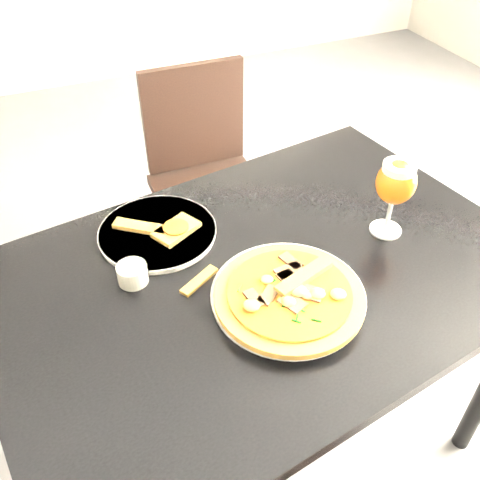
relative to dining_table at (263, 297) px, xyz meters
name	(u,v)px	position (x,y,z in m)	size (l,w,h in m)	color
ground	(332,448)	(0.21, -0.11, -0.66)	(6.00, 6.00, 0.00)	#575659
dining_table	(263,297)	(0.00, 0.00, 0.00)	(1.31, 0.98, 0.75)	black
chair_far	(206,176)	(0.15, 0.80, -0.19)	(0.40, 0.40, 0.85)	black
plate_main	(288,296)	(0.01, -0.10, 0.10)	(0.32, 0.32, 0.02)	white
pizza	(290,294)	(0.00, -0.11, 0.12)	(0.31, 0.31, 0.03)	brown
plate_second	(158,232)	(-0.18, 0.21, 0.10)	(0.28, 0.28, 0.01)	white
crust_scraps	(164,228)	(-0.17, 0.20, 0.11)	(0.20, 0.15, 0.02)	brown
loose_crust	(199,281)	(-0.15, 0.02, 0.09)	(0.10, 0.02, 0.01)	brown
sauce_cup	(132,273)	(-0.28, 0.08, 0.11)	(0.07, 0.07, 0.04)	beige
beer_glass	(396,183)	(0.33, 0.01, 0.23)	(0.09, 0.09, 0.19)	silver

